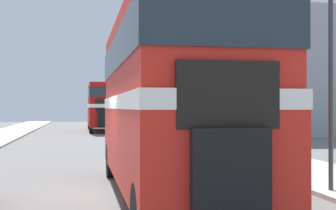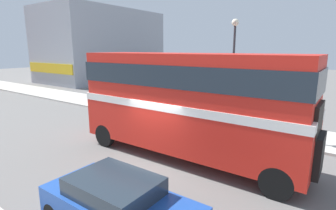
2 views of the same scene
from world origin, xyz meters
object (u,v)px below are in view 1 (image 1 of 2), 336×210
Objects in this scene: double_decker_bus at (168,93)px; street_lamp at (331,39)px; pedestrian_walking at (227,129)px; bus_distant at (101,103)px.

double_decker_bus is 1.65× the size of street_lamp.
pedestrian_walking is 0.27× the size of street_lamp.
double_decker_bus reaches higher than bus_distant.
street_lamp reaches higher than bus_distant.
bus_distant is 1.83× the size of street_lamp.
street_lamp reaches higher than double_decker_bus.
bus_distant reaches higher than pedestrian_walking.
double_decker_bus is at bearing -113.29° from pedestrian_walking.
bus_distant is 20.45m from pedestrian_walking.
pedestrian_walking is at bearing 83.01° from street_lamp.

